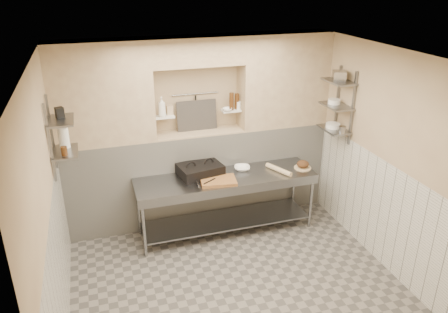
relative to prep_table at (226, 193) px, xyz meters
name	(u,v)px	position (x,y,z in m)	size (l,w,h in m)	color
floor	(236,286)	(-0.25, -1.18, -0.69)	(4.00, 3.90, 0.10)	slate
ceiling	(239,54)	(-0.25, -1.18, 2.21)	(4.00, 3.90, 0.10)	silver
wall_left	(44,211)	(-2.30, -1.18, 0.76)	(0.10, 3.90, 2.80)	tan
wall_right	(391,162)	(1.80, -1.18, 0.76)	(0.10, 3.90, 2.80)	tan
wall_back	(195,128)	(-0.25, 0.82, 0.76)	(4.00, 0.10, 2.80)	tan
wall_front	(327,302)	(-0.25, -3.18, 0.76)	(4.00, 0.10, 2.80)	tan
backwall_lower	(200,175)	(-0.25, 0.57, 0.06)	(4.00, 0.40, 1.40)	silver
alcove_sill	(199,132)	(-0.25, 0.57, 0.77)	(1.30, 0.40, 0.02)	tan
backwall_pillar_left	(102,94)	(-1.57, 0.57, 1.46)	(1.35, 0.40, 1.40)	tan
backwall_pillar_right	(283,80)	(1.08, 0.57, 1.46)	(1.35, 0.40, 1.40)	tan
backwall_header	(197,51)	(-0.25, 0.57, 1.96)	(1.30, 0.40, 0.40)	tan
wainscot_left	(60,267)	(-2.24, -1.18, 0.06)	(0.02, 3.90, 1.40)	silver
wainscot_right	(379,211)	(1.74, -1.18, 0.06)	(0.02, 3.90, 1.40)	silver
alcove_shelf_left	(164,117)	(-0.75, 0.57, 1.06)	(0.28, 0.16, 0.03)	white
alcove_shelf_right	(231,110)	(0.25, 0.57, 1.06)	(0.28, 0.16, 0.03)	white
utensil_rail	(195,94)	(-0.25, 0.74, 1.31)	(0.02, 0.02, 0.70)	gray
hanging_steel	(196,105)	(-0.25, 0.72, 1.14)	(0.02, 0.02, 0.30)	black
splash_panel	(197,115)	(-0.25, 0.67, 1.00)	(0.60, 0.02, 0.45)	#383330
shelf_rail_left_a	(52,132)	(-2.22, 0.07, 1.16)	(0.03, 0.03, 0.95)	slate
shelf_rail_left_b	(50,144)	(-2.22, -0.33, 1.16)	(0.03, 0.03, 0.95)	slate
wall_shelf_left_lower	(65,152)	(-2.09, -0.13, 0.96)	(0.30, 0.50, 0.03)	slate
wall_shelf_left_upper	(60,120)	(-2.09, -0.13, 1.36)	(0.30, 0.50, 0.03)	slate
shelf_rail_right_a	(337,101)	(1.73, 0.07, 1.21)	(0.03, 0.03, 1.05)	slate
shelf_rail_right_b	(353,109)	(1.73, -0.33, 1.21)	(0.03, 0.03, 1.05)	slate
wall_shelf_right_lower	(334,129)	(1.59, -0.13, 0.86)	(0.30, 0.50, 0.03)	slate
wall_shelf_right_mid	(336,106)	(1.59, -0.13, 1.21)	(0.30, 0.50, 0.03)	slate
wall_shelf_right_upper	(339,81)	(1.59, -0.13, 1.56)	(0.30, 0.50, 0.03)	slate
prep_table	(226,193)	(0.00, 0.00, 0.00)	(2.60, 0.70, 0.90)	gray
panini_press	(200,170)	(-0.34, 0.17, 0.34)	(0.67, 0.54, 0.16)	black
cutting_board	(218,181)	(-0.16, -0.13, 0.28)	(0.49, 0.34, 0.04)	olive
knife_blade	(209,181)	(-0.29, -0.15, 0.31)	(0.23, 0.03, 0.01)	gray
tongs	(197,183)	(-0.47, -0.16, 0.32)	(0.03, 0.03, 0.28)	gray
mixing_bowl	(242,168)	(0.30, 0.16, 0.29)	(0.23, 0.23, 0.06)	white
rolling_pin	(279,170)	(0.78, -0.06, 0.29)	(0.07, 0.07, 0.46)	#CCB188
bread_board	(303,168)	(1.18, -0.06, 0.26)	(0.25, 0.25, 0.01)	#CCB188
bread_loaf	(303,164)	(1.18, -0.06, 0.33)	(0.18, 0.18, 0.11)	#4C2D19
bottle_soap	(162,107)	(-0.78, 0.54, 1.21)	(0.11, 0.11, 0.29)	white
jar_alcove	(170,110)	(-0.66, 0.61, 1.14)	(0.09, 0.09, 0.13)	tan
bowl_alcove	(227,110)	(0.18, 0.52, 1.09)	(0.14, 0.14, 0.05)	white
condiment_a	(237,101)	(0.35, 0.57, 1.19)	(0.06, 0.06, 0.24)	#42240E
condiment_b	(231,101)	(0.26, 0.56, 1.20)	(0.06, 0.06, 0.26)	#42240E
condiment_c	(239,105)	(0.37, 0.56, 1.13)	(0.07, 0.07, 0.12)	white
jug_left	(64,138)	(-2.09, -0.01, 1.10)	(0.13, 0.13, 0.26)	white
jar_left	(64,151)	(-2.09, -0.27, 1.02)	(0.07, 0.07, 0.11)	#42240E
box_left_upper	(60,113)	(-2.09, -0.06, 1.43)	(0.09, 0.09, 0.13)	black
bowl_right	(333,126)	(1.59, -0.10, 0.90)	(0.21, 0.21, 0.06)	white
canister_right	(342,130)	(1.59, -0.35, 0.92)	(0.10, 0.10, 0.10)	gray
bowl_right_mid	(334,102)	(1.59, -0.06, 1.25)	(0.17, 0.17, 0.06)	white
basket_right	(339,76)	(1.59, -0.13, 1.64)	(0.17, 0.21, 0.13)	gray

